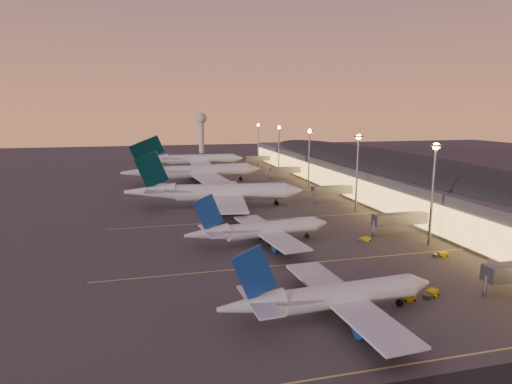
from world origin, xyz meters
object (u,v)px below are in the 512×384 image
at_px(baggage_tug_a, 406,298).
at_px(baggage_tug_d, 441,255).
at_px(airliner_wide_far, 192,159).
at_px(radar_tower, 201,126).
at_px(airliner_wide_mid, 194,172).
at_px(airliner_narrow_south, 332,297).
at_px(airliner_narrow_north, 260,230).
at_px(baggage_tug_b, 431,294).
at_px(airliner_wide_near, 216,193).
at_px(baggage_tug_c, 364,240).

xyz_separation_m(baggage_tug_a, baggage_tug_d, (21.58, 18.91, -0.02)).
bearing_deg(baggage_tug_a, airliner_wide_far, 101.41).
height_order(radar_tower, baggage_tug_a, radar_tower).
distance_m(airliner_wide_mid, airliner_wide_far, 56.30).
bearing_deg(baggage_tug_a, airliner_narrow_south, -164.71).
distance_m(airliner_wide_far, baggage_tug_d, 179.22).
xyz_separation_m(airliner_narrow_north, baggage_tug_a, (16.94, -38.71, -3.13)).
bearing_deg(baggage_tug_b, airliner_wide_far, 66.34).
bearing_deg(baggage_tug_d, radar_tower, 96.48).
bearing_deg(airliner_narrow_south, baggage_tug_a, 5.66).
relative_size(airliner_wide_near, airliner_wide_mid, 0.95).
bearing_deg(baggage_tug_b, baggage_tug_c, 51.60).
bearing_deg(airliner_wide_near, baggage_tug_a, -68.23).
xyz_separation_m(airliner_narrow_south, radar_tower, (14.00, 289.98, 18.34)).
distance_m(airliner_wide_near, baggage_tug_b, 88.21).
relative_size(airliner_wide_mid, baggage_tug_a, 18.06).
xyz_separation_m(airliner_wide_near, baggage_tug_a, (21.37, -84.25, -4.70)).
relative_size(radar_tower, baggage_tug_c, 8.89).
height_order(baggage_tug_a, baggage_tug_c, baggage_tug_a).
xyz_separation_m(airliner_wide_far, baggage_tug_c, (28.67, -159.42, -4.64)).
xyz_separation_m(airliner_wide_mid, baggage_tug_c, (33.30, -103.31, -4.98)).
relative_size(baggage_tug_b, baggage_tug_c, 1.07).
xyz_separation_m(baggage_tug_a, baggage_tug_b, (5.42, 0.34, 0.02)).
bearing_deg(baggage_tug_b, baggage_tug_d, 18.17).
bearing_deg(airliner_narrow_south, baggage_tug_d, 26.26).
bearing_deg(airliner_wide_far, baggage_tug_a, -82.78).
relative_size(airliner_narrow_north, baggage_tug_b, 10.02).
xyz_separation_m(airliner_narrow_north, airliner_wide_mid, (-6.45, 98.65, 1.84)).
relative_size(airliner_wide_far, baggage_tug_c, 16.95).
relative_size(airliner_narrow_south, radar_tower, 1.18).
xyz_separation_m(airliner_narrow_south, airliner_wide_mid, (-7.75, 139.95, 1.91)).
xyz_separation_m(baggage_tug_b, baggage_tug_c, (4.50, 33.71, -0.03)).
distance_m(airliner_narrow_south, baggage_tug_a, 16.14).
bearing_deg(airliner_narrow_north, baggage_tug_b, -67.27).
height_order(airliner_wide_near, airliner_wide_mid, airliner_wide_mid).
distance_m(airliner_wide_near, airliner_wide_far, 109.24).
bearing_deg(airliner_narrow_south, airliner_wide_far, 87.16).
distance_m(baggage_tug_a, baggage_tug_b, 5.43).
bearing_deg(airliner_wide_near, baggage_tug_d, -49.14).
bearing_deg(baggage_tug_d, baggage_tug_b, -129.50).
distance_m(airliner_narrow_north, baggage_tug_b, 44.52).
bearing_deg(baggage_tug_b, airliner_narrow_north, 89.42).
distance_m(airliner_wide_mid, baggage_tug_d, 126.79).
height_order(airliner_wide_far, baggage_tug_a, airliner_wide_far).
distance_m(airliner_wide_mid, baggage_tug_c, 108.66).
relative_size(airliner_wide_near, baggage_tug_d, 18.38).
relative_size(airliner_wide_near, baggage_tug_b, 16.11).
xyz_separation_m(airliner_narrow_north, airliner_wide_far, (-1.82, 154.75, 1.51)).
distance_m(baggage_tug_a, baggage_tug_d, 28.69).
height_order(radar_tower, baggage_tug_c, radar_tower).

